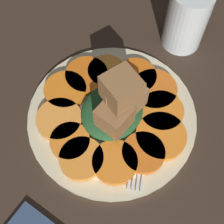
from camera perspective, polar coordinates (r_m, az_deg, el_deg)
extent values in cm
cube|color=#38281E|center=(55.43, 0.00, -1.45)|extent=(120.00, 120.00, 2.00)
cylinder|color=beige|center=(54.08, 0.00, -0.77)|extent=(29.09, 29.09, 1.00)
cylinder|color=white|center=(54.03, 0.00, -0.75)|extent=(23.27, 23.27, 1.00)
cylinder|color=orange|center=(51.26, -7.66, -5.36)|extent=(6.52, 6.52, 1.34)
cylinder|color=orange|center=(50.05, -5.60, -8.47)|extent=(7.10, 7.10, 1.34)
cylinder|color=orange|center=(49.64, 0.53, -9.15)|extent=(7.22, 7.22, 1.34)
cylinder|color=orange|center=(50.38, 5.75, -7.43)|extent=(6.92, 6.92, 1.34)
cylinder|color=orange|center=(51.79, 8.93, -4.37)|extent=(8.35, 8.35, 1.34)
cylinder|color=orange|center=(53.74, 8.99, 0.12)|extent=(7.58, 7.58, 1.34)
cylinder|color=orange|center=(55.65, 7.70, 4.04)|extent=(8.08, 8.08, 1.34)
cylinder|color=orange|center=(56.75, 4.30, 6.41)|extent=(7.58, 7.58, 1.34)
cylinder|color=orange|center=(57.23, -1.00, 7.36)|extent=(6.84, 6.84, 1.34)
cylinder|color=orange|center=(56.96, -4.65, 6.68)|extent=(7.72, 7.72, 1.34)
cylinder|color=orange|center=(55.71, -8.51, 3.95)|extent=(7.51, 7.51, 1.34)
cylinder|color=#F9963A|center=(53.14, -9.61, -1.36)|extent=(7.72, 7.72, 1.34)
ellipsoid|color=#235128|center=(52.31, 0.00, 0.18)|extent=(11.21, 10.09, 2.74)
cube|color=olive|center=(47.76, 0.45, -0.80)|extent=(4.95, 4.95, 4.62)
cube|color=#9E754C|center=(49.51, 3.09, 2.68)|extent=(4.94, 4.94, 4.43)
cube|color=#9E754C|center=(46.77, -0.10, 3.59)|extent=(4.52, 4.52, 3.27)
cube|color=olive|center=(44.30, 1.55, 3.95)|extent=(6.17, 6.17, 4.79)
cube|color=silver|center=(53.00, 5.80, -1.79)|extent=(10.98, 5.86, 0.40)
cube|color=silver|center=(50.52, 4.90, -8.38)|extent=(2.25, 2.69, 0.40)
cube|color=silver|center=(49.67, 5.61, -11.77)|extent=(4.27, 2.20, 0.40)
cube|color=silver|center=(49.64, 4.83, -11.66)|extent=(4.27, 2.20, 0.40)
cube|color=silver|center=(49.62, 4.05, -11.55)|extent=(4.27, 2.20, 0.40)
cube|color=silver|center=(49.60, 3.28, -11.44)|extent=(4.27, 2.20, 0.40)
cylinder|color=silver|center=(60.85, 13.49, 16.28)|extent=(7.66, 7.66, 12.26)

